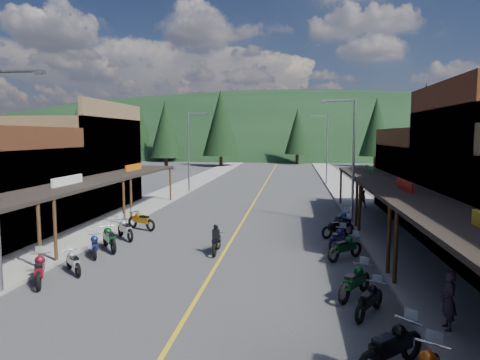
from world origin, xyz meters
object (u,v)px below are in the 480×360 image
(bike_east_8, at_px, (338,237))
(pedestrian_east_b, at_px, (361,196))
(pine_1, at_px, (166,128))
(pine_2, at_px, (221,123))
(bike_west_6, at_px, (73,261))
(streetlight_1, at_px, (190,148))
(bike_west_9, at_px, (125,228))
(pine_9, at_px, (439,131))
(rider_on_bike, at_px, (217,241))
(pine_11, at_px, (425,124))
(bike_east_9, at_px, (338,226))
(bike_east_5, at_px, (369,298))
(pine_7, at_px, (140,129))
(bike_west_10, at_px, (141,219))
(bike_east_6, at_px, (355,280))
(pedestrian_east_a, at_px, (449,300))
(shop_west_3, at_px, (70,164))
(bike_west_5, at_px, (40,268))
(pine_10, at_px, (166,129))
(streetlight_2, at_px, (351,155))
(pine_0, at_px, (77,131))
(pine_5, at_px, (447,124))
(pine_3, at_px, (297,131))
(pine_4, at_px, (376,127))
(bike_west_7, at_px, (95,244))
(bike_east_7, at_px, (345,246))
(shop_east_3, at_px, (444,182))
(bike_east_4, at_px, (391,345))
(streetlight_3, at_px, (326,146))
(bike_east_10, at_px, (342,220))
(bike_west_8, at_px, (109,237))

(bike_east_8, xyz_separation_m, pedestrian_east_b, (2.94, 12.05, 0.45))
(pine_1, bearing_deg, pine_2, -40.60)
(pine_2, relative_size, bike_west_6, 7.52)
(streetlight_1, height_order, bike_west_9, streetlight_1)
(pine_9, height_order, rider_on_bike, pine_9)
(pine_11, bearing_deg, rider_on_bike, -118.37)
(bike_east_9, bearing_deg, pine_2, 161.14)
(bike_west_9, relative_size, bike_east_5, 1.10)
(pine_7, xyz_separation_m, pine_9, (56.00, -31.00, -0.86))
(bike_west_10, bearing_deg, bike_east_6, -102.39)
(pine_2, bearing_deg, pedestrian_east_a, -74.73)
(pine_7, height_order, pedestrian_east_b, pine_7)
(pine_2, height_order, bike_east_9, pine_2)
(shop_west_3, relative_size, pine_7, 0.87)
(shop_west_3, bearing_deg, bike_west_5, -65.19)
(pine_10, relative_size, bike_east_5, 5.75)
(streetlight_2, bearing_deg, rider_on_bike, -133.60)
(pine_0, xyz_separation_m, pine_9, (64.00, -17.00, -0.10))
(bike_east_5, bearing_deg, streetlight_1, 145.24)
(shop_west_3, relative_size, pedestrian_east_a, 6.27)
(streetlight_1, bearing_deg, pedestrian_east_a, -63.20)
(bike_west_5, height_order, pedestrian_east_a, pedestrian_east_a)
(shop_west_3, relative_size, pine_5, 0.78)
(pine_3, height_order, pine_11, pine_11)
(pine_4, xyz_separation_m, bike_west_7, (-24.01, -60.89, -6.67))
(streetlight_1, bearing_deg, bike_east_5, -65.71)
(pedestrian_east_b, bearing_deg, pine_11, -135.97)
(bike_west_6, xyz_separation_m, pedestrian_east_b, (14.27, 17.34, 0.52))
(bike_east_7, height_order, bike_east_8, bike_east_7)
(bike_east_8, distance_m, bike_east_9, 2.55)
(pine_11, bearing_deg, pine_5, 67.62)
(shop_east_3, height_order, streetlight_2, streetlight_2)
(bike_west_10, xyz_separation_m, bike_east_4, (11.58, -14.35, 0.04))
(pine_7, height_order, pine_11, pine_7)
(bike_east_5, bearing_deg, bike_east_7, 121.28)
(shop_east_3, bearing_deg, bike_east_8, -130.84)
(streetlight_3, relative_size, pine_0, 0.73)
(pine_5, bearing_deg, pine_0, -172.30)
(pine_1, bearing_deg, streetlight_2, -63.47)
(bike_east_6, relative_size, bike_east_10, 0.98)
(streetlight_3, height_order, bike_west_8, streetlight_3)
(pine_1, height_order, bike_west_6, pine_1)
(shop_west_3, bearing_deg, bike_east_10, -14.11)
(shop_west_3, distance_m, bike_west_6, 17.05)
(pine_11, relative_size, bike_east_9, 5.59)
(streetlight_1, xyz_separation_m, bike_west_5, (0.62, -26.81, -3.82))
(pine_10, distance_m, bike_west_5, 56.37)
(streetlight_1, distance_m, bike_east_7, 25.71)
(shop_west_3, xyz_separation_m, pine_0, (-26.22, 50.70, 2.96))
(streetlight_2, distance_m, pine_9, 40.78)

